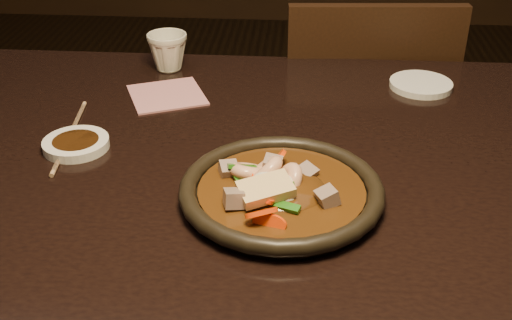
# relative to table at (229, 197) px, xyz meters

# --- Properties ---
(table) EXTENTS (1.60, 0.90, 0.75)m
(table) POSITION_rel_table_xyz_m (0.00, 0.00, 0.00)
(table) COLOR black
(table) RESTS_ON floor
(chair) EXTENTS (0.44, 0.44, 0.87)m
(chair) POSITION_rel_table_xyz_m (0.27, 0.59, -0.20)
(chair) COLOR black
(chair) RESTS_ON floor
(plate) EXTENTS (0.30, 0.30, 0.03)m
(plate) POSITION_rel_table_xyz_m (0.09, -0.12, 0.09)
(plate) COLOR black
(plate) RESTS_ON table
(stirfry) EXTENTS (0.18, 0.20, 0.07)m
(stirfry) POSITION_rel_table_xyz_m (0.08, -0.12, 0.10)
(stirfry) COLOR #3A1F0A
(stirfry) RESTS_ON plate
(soy_dish) EXTENTS (0.11, 0.11, 0.02)m
(soy_dish) POSITION_rel_table_xyz_m (-0.26, 0.01, 0.08)
(soy_dish) COLOR silver
(soy_dish) RESTS_ON table
(saucer_right) EXTENTS (0.12, 0.12, 0.01)m
(saucer_right) POSITION_rel_table_xyz_m (0.35, 0.30, 0.08)
(saucer_right) COLOR silver
(saucer_right) RESTS_ON table
(tea_cup) EXTENTS (0.09, 0.08, 0.08)m
(tea_cup) POSITION_rel_table_xyz_m (-0.17, 0.36, 0.12)
(tea_cup) COLOR beige
(tea_cup) RESTS_ON table
(chopsticks) EXTENTS (0.04, 0.26, 0.01)m
(chopsticks) POSITION_rel_table_xyz_m (-0.28, 0.05, 0.08)
(chopsticks) COLOR #A37F5D
(chopsticks) RESTS_ON table
(napkin) EXTENTS (0.18, 0.18, 0.00)m
(napkin) POSITION_rel_table_xyz_m (-0.14, 0.23, 0.08)
(napkin) COLOR #B87177
(napkin) RESTS_ON table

